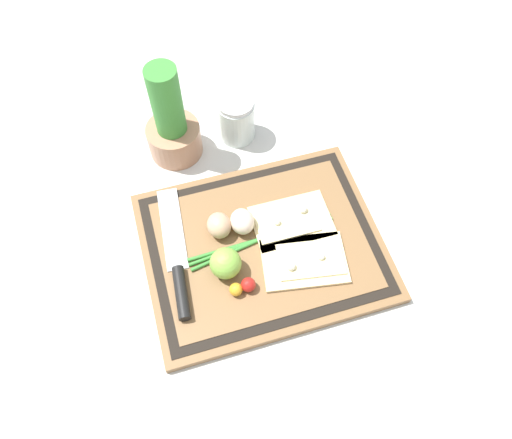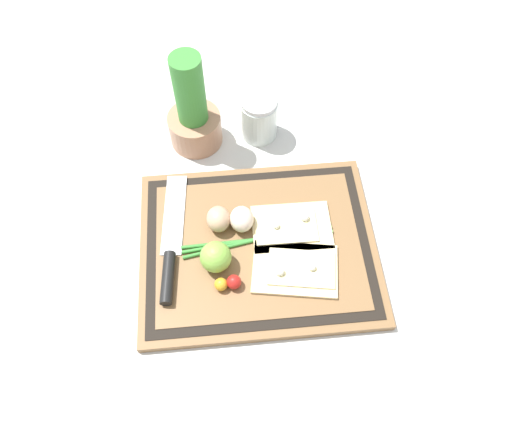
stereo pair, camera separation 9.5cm
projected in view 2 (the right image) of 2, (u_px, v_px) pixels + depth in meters
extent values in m
plane|color=silver|center=(258.00, 249.00, 0.97)|extent=(6.00, 6.00, 0.00)
cube|color=brown|center=(258.00, 247.00, 0.96)|extent=(0.45, 0.36, 0.02)
cube|color=black|center=(258.00, 245.00, 0.95)|extent=(0.42, 0.33, 0.00)
cube|color=brown|center=(258.00, 245.00, 0.95)|extent=(0.39, 0.30, 0.00)
cube|color=beige|center=(295.00, 269.00, 0.92)|extent=(0.17, 0.13, 0.01)
cube|color=beige|center=(301.00, 268.00, 0.91)|extent=(0.13, 0.09, 0.00)
sphere|color=silver|center=(280.00, 272.00, 0.90)|extent=(0.02, 0.02, 0.02)
sphere|color=silver|center=(312.00, 267.00, 0.91)|extent=(0.01, 0.01, 0.01)
cube|color=beige|center=(292.00, 227.00, 0.96)|extent=(0.15, 0.11, 0.01)
cube|color=beige|center=(286.00, 226.00, 0.96)|extent=(0.12, 0.08, 0.00)
sphere|color=silver|center=(305.00, 217.00, 0.96)|extent=(0.02, 0.02, 0.02)
sphere|color=silver|center=(276.00, 226.00, 0.95)|extent=(0.01, 0.01, 0.01)
cube|color=silver|center=(174.00, 214.00, 0.98)|extent=(0.05, 0.18, 0.00)
cylinder|color=black|center=(168.00, 278.00, 0.90)|extent=(0.03, 0.10, 0.02)
ellipsoid|color=tan|center=(218.00, 219.00, 0.95)|extent=(0.05, 0.05, 0.05)
ellipsoid|color=beige|center=(242.00, 219.00, 0.95)|extent=(0.05, 0.05, 0.05)
sphere|color=#7FB742|center=(216.00, 257.00, 0.90)|extent=(0.06, 0.06, 0.06)
sphere|color=red|center=(234.00, 282.00, 0.89)|extent=(0.03, 0.03, 0.03)
sphere|color=gold|center=(221.00, 284.00, 0.89)|extent=(0.02, 0.02, 0.02)
cylinder|color=#388433|center=(259.00, 239.00, 0.95)|extent=(0.29, 0.02, 0.01)
cylinder|color=#388433|center=(259.00, 239.00, 0.95)|extent=(0.29, 0.04, 0.01)
cylinder|color=#388433|center=(259.00, 239.00, 0.95)|extent=(0.29, 0.06, 0.01)
cylinder|color=#AD7A5B|center=(195.00, 129.00, 1.07)|extent=(0.11, 0.11, 0.07)
cylinder|color=#388433|center=(190.00, 96.00, 0.99)|extent=(0.06, 0.06, 0.19)
cylinder|color=silver|center=(259.00, 119.00, 1.07)|extent=(0.08, 0.08, 0.09)
cylinder|color=#B73323|center=(259.00, 128.00, 1.10)|extent=(0.07, 0.07, 0.03)
cylinder|color=silver|center=(259.00, 102.00, 1.03)|extent=(0.08, 0.08, 0.01)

